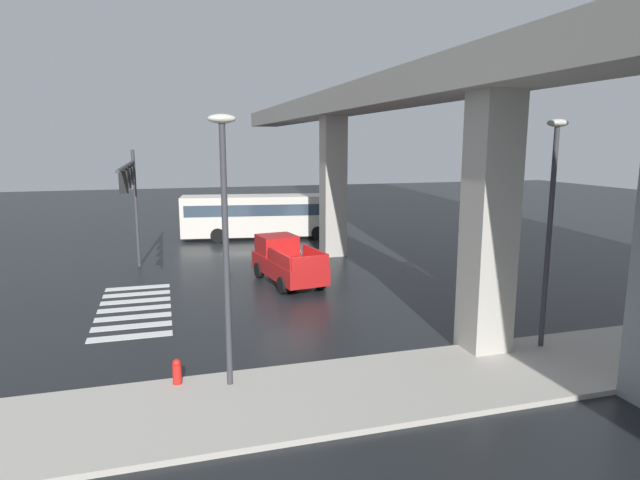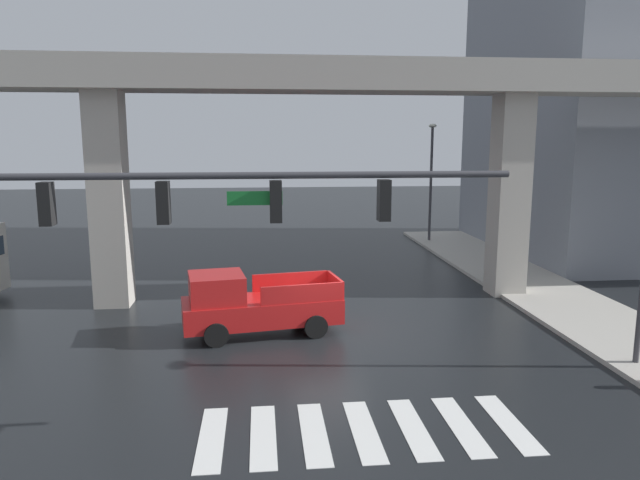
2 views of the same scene
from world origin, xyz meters
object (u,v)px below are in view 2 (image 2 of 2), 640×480
(street_lamp_mid_block, at_px, (501,180))
(pickup_truck, at_px, (253,305))
(traffic_signal_mast, at_px, (157,223))
(street_lamp_far_north, at_px, (431,169))

(street_lamp_mid_block, bearing_deg, pickup_truck, -151.00)
(traffic_signal_mast, bearing_deg, street_lamp_mid_block, 45.81)
(pickup_truck, xyz_separation_m, traffic_signal_mast, (-1.73, -6.86, 3.68))
(street_lamp_mid_block, xyz_separation_m, street_lamp_far_north, (0.00, 10.38, 0.00))
(traffic_signal_mast, bearing_deg, street_lamp_far_north, 61.78)
(pickup_truck, relative_size, street_lamp_mid_block, 0.74)
(pickup_truck, xyz_separation_m, street_lamp_mid_block, (10.70, 5.93, 3.57))
(street_lamp_mid_block, bearing_deg, traffic_signal_mast, -134.19)
(pickup_truck, height_order, street_lamp_mid_block, street_lamp_mid_block)
(street_lamp_mid_block, height_order, street_lamp_far_north, same)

